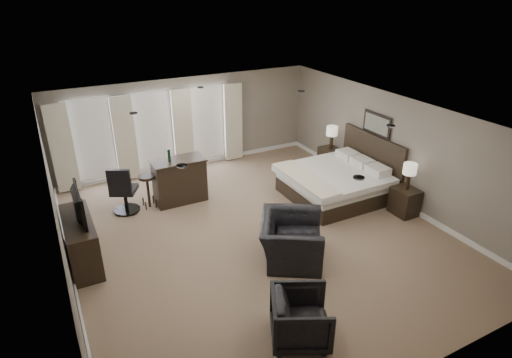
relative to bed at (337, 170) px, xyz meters
name	(u,v)px	position (x,y,z in m)	size (l,w,h in m)	color
room	(256,179)	(-2.58, -0.63, 0.56)	(7.60, 8.60, 2.64)	#7B654E
window_bay	(154,133)	(-3.58, 3.48, 0.47)	(5.25, 0.20, 2.30)	silver
bed	(337,170)	(0.00, 0.00, 0.00)	(2.31, 2.21, 1.47)	silver
nightstand_near	(405,201)	(0.89, -1.45, -0.41)	(0.48, 0.59, 0.65)	black
nightstand_far	(330,159)	(0.89, 1.45, -0.41)	(0.49, 0.60, 0.65)	black
lamp_near	(409,177)	(0.89, -1.45, 0.22)	(0.31, 0.31, 0.63)	beige
lamp_far	(332,138)	(0.89, 1.45, 0.24)	(0.32, 0.32, 0.65)	beige
wall_art	(377,124)	(1.12, 0.00, 1.01)	(0.04, 0.96, 0.56)	slate
dresser	(81,241)	(-6.03, 0.02, -0.27)	(0.52, 1.62, 0.94)	black
tv	(76,217)	(-6.03, 0.02, 0.28)	(1.08, 0.62, 0.14)	black
armchair_near	(291,233)	(-2.40, -1.73, -0.15)	(1.34, 0.87, 1.17)	black
armchair_far	(301,316)	(-3.37, -3.59, -0.29)	(0.86, 0.81, 0.89)	black
bar_counter	(180,180)	(-3.54, 1.60, -0.18)	(1.27, 0.66, 1.11)	black
bar_stool_left	(148,191)	(-4.31, 1.65, -0.32)	(0.39, 0.39, 0.82)	black
bar_stool_right	(175,184)	(-3.58, 1.85, -0.39)	(0.33, 0.33, 0.70)	black
desk_chair	(124,189)	(-4.85, 1.68, -0.14)	(0.61, 0.61, 1.19)	black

